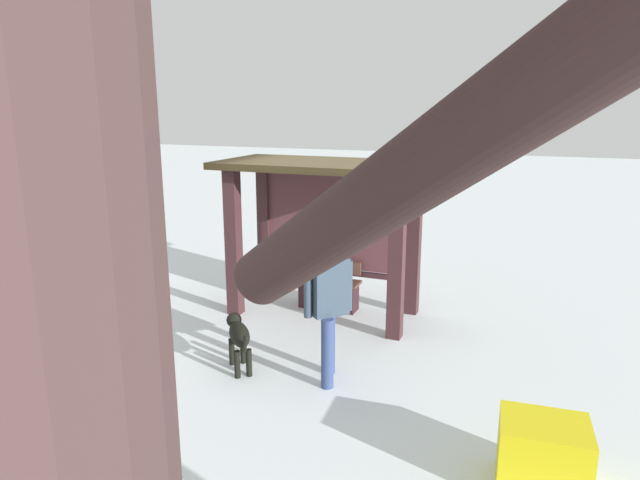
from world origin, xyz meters
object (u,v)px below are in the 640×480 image
object	(u,v)px
bus_shelter	(327,205)
person_walking	(328,299)
grit_bin	(543,456)
dog	(239,336)
bench_left_inside	(329,287)

from	to	relation	value
bus_shelter	person_walking	world-z (taller)	bus_shelter
person_walking	grit_bin	world-z (taller)	person_walking
dog	person_walking	bearing A→B (deg)	6.92
bench_left_inside	dog	world-z (taller)	bench_left_inside
bus_shelter	dog	size ratio (longest dim) A/B	4.33
person_walking	grit_bin	xyz separation A→B (m)	(2.31, -1.12, -0.68)
dog	grit_bin	world-z (taller)	dog
person_walking	dog	distance (m)	1.23
bus_shelter	person_walking	distance (m)	2.37
bench_left_inside	grit_bin	distance (m)	4.58
bus_shelter	person_walking	size ratio (longest dim) A/B	1.80
bus_shelter	bench_left_inside	size ratio (longest dim) A/B	3.10
bench_left_inside	dog	bearing A→B (deg)	-96.15
person_walking	dog	size ratio (longest dim) A/B	2.40
bench_left_inside	person_walking	size ratio (longest dim) A/B	0.58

